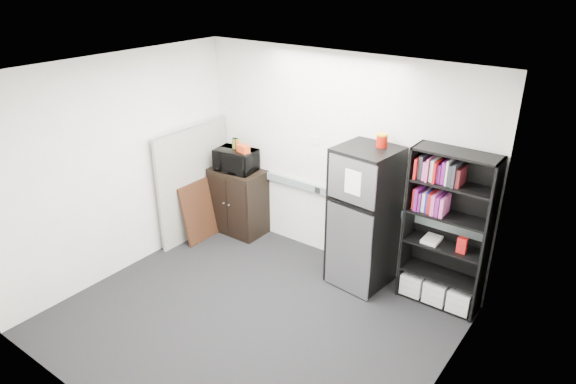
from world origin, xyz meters
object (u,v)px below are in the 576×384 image
object	(u,v)px
cubicle_partition	(194,182)
microwave	(236,160)
bookshelf	(446,232)
cabinet	(238,201)
refrigerator	(363,218)

from	to	relation	value
cubicle_partition	microwave	world-z (taller)	cubicle_partition
bookshelf	microwave	size ratio (longest dim) A/B	3.33
cabinet	refrigerator	xyz separation A→B (m)	(2.05, -0.08, 0.39)
bookshelf	cabinet	bearing A→B (deg)	-178.77
bookshelf	refrigerator	xyz separation A→B (m)	(-0.95, -0.14, -0.05)
bookshelf	cabinet	size ratio (longest dim) A/B	1.93
cabinet	refrigerator	size ratio (longest dim) A/B	0.55
microwave	refrigerator	world-z (taller)	refrigerator
cabinet	bookshelf	bearing A→B (deg)	1.23
bookshelf	microwave	xyz separation A→B (m)	(-3.00, -0.08, 0.20)
cubicle_partition	cabinet	bearing A→B (deg)	44.54
bookshelf	cabinet	world-z (taller)	bookshelf
bookshelf	refrigerator	distance (m)	0.96
microwave	cubicle_partition	bearing A→B (deg)	-144.84
cubicle_partition	microwave	xyz separation A→B (m)	(0.43, 0.40, 0.30)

